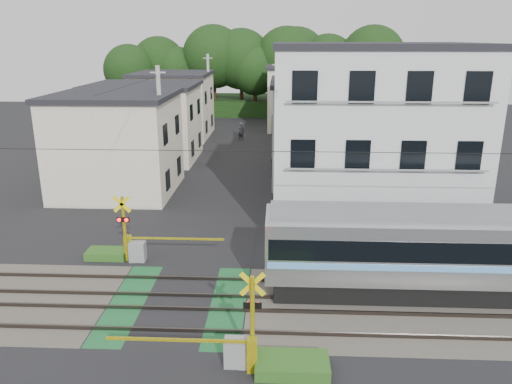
{
  "coord_description": "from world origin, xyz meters",
  "views": [
    {
      "loc": [
        3.71,
        -16.5,
        9.55
      ],
      "look_at": [
        2.71,
        5.0,
        2.87
      ],
      "focal_mm": 35.0,
      "sensor_mm": 36.0,
      "label": 1
    }
  ],
  "objects_px": {
    "crossing_signal_far": "(136,246)",
    "apartment_block": "(371,135)",
    "pedestrian": "(241,131)",
    "crossing_signal_near": "(239,346)"
  },
  "relations": [
    {
      "from": "crossing_signal_near",
      "to": "crossing_signal_far",
      "type": "height_order",
      "value": "same"
    },
    {
      "from": "crossing_signal_near",
      "to": "crossing_signal_far",
      "type": "xyz_separation_m",
      "value": [
        -5.17,
        7.31,
        0.0
      ]
    },
    {
      "from": "crossing_signal_near",
      "to": "crossing_signal_far",
      "type": "bearing_deg",
      "value": 125.29
    },
    {
      "from": "apartment_block",
      "to": "pedestrian",
      "type": "bearing_deg",
      "value": 111.36
    },
    {
      "from": "crossing_signal_near",
      "to": "pedestrian",
      "type": "bearing_deg",
      "value": 94.17
    },
    {
      "from": "crossing_signal_far",
      "to": "pedestrian",
      "type": "distance_m",
      "value": 27.57
    },
    {
      "from": "apartment_block",
      "to": "pedestrian",
      "type": "xyz_separation_m",
      "value": [
        -8.45,
        21.61,
        -3.78
      ]
    },
    {
      "from": "apartment_block",
      "to": "pedestrian",
      "type": "distance_m",
      "value": 23.51
    },
    {
      "from": "apartment_block",
      "to": "crossing_signal_far",
      "type": "bearing_deg",
      "value": -152.22
    },
    {
      "from": "crossing_signal_far",
      "to": "apartment_block",
      "type": "bearing_deg",
      "value": 27.78
    }
  ]
}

